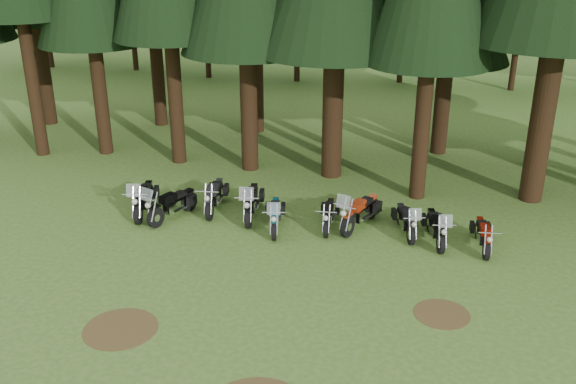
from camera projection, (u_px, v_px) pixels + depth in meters
name	position (u px, v px, depth m)	size (l,w,h in m)	color
ground	(263.00, 301.00, 16.55)	(120.00, 120.00, 0.00)	#3E6720
decid_3	(301.00, 7.00, 38.42)	(6.12, 5.95, 7.65)	#311E10
decid_4	(408.00, 10.00, 38.16)	(5.93, 5.76, 7.41)	#311E10
dirt_patch_0	(121.00, 329.00, 15.41)	(1.80, 1.80, 0.01)	#4C3D1E
dirt_patch_1	(442.00, 314.00, 16.00)	(1.40, 1.40, 0.01)	#4C3D1E
motorcycle_0	(144.00, 200.00, 21.45)	(0.83, 2.41, 1.52)	black
motorcycle_1	(172.00, 205.00, 21.07)	(1.06, 2.25, 1.45)	black
motorcycle_2	(215.00, 197.00, 21.74)	(0.47, 2.32, 0.95)	black
motorcycle_3	(251.00, 203.00, 21.18)	(0.72, 2.44, 1.53)	black
motorcycle_4	(275.00, 216.00, 20.33)	(0.75, 2.18, 1.38)	black
motorcycle_5	(329.00, 216.00, 20.47)	(0.35, 2.00, 0.81)	black
motorcycle_6	(360.00, 213.00, 20.46)	(1.10, 2.36, 1.52)	black
motorcycle_7	(406.00, 221.00, 20.03)	(0.87, 2.05, 1.31)	black
motorcycle_8	(436.00, 228.00, 19.52)	(0.77, 2.16, 1.37)	black
motorcycle_9	(483.00, 236.00, 19.14)	(0.38, 1.99, 0.81)	black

